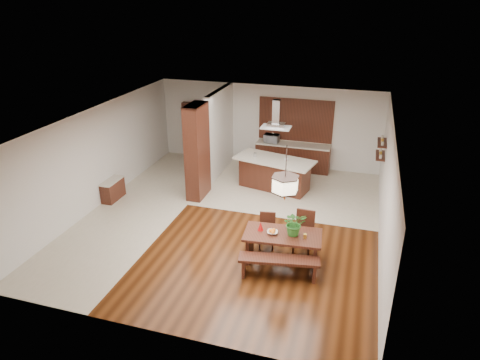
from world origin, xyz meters
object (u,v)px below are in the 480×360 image
(kitchen_island, at_px, (274,173))
(hallway_console, at_px, (113,190))
(dining_table, at_px, (282,241))
(island_cup, at_px, (286,160))
(dining_chair_left, at_px, (267,231))
(foliage_plant, at_px, (294,223))
(fruit_bowl, at_px, (272,232))
(range_hood, at_px, (276,114))
(pendant_lantern, at_px, (286,174))
(dining_bench, at_px, (279,268))
(dining_chair_right, at_px, (303,232))
(microwave, at_px, (272,138))

(kitchen_island, bearing_deg, hallway_console, -141.17)
(dining_table, relative_size, island_cup, 14.88)
(dining_chair_left, xyz_separation_m, foliage_plant, (0.74, -0.46, 0.59))
(hallway_console, distance_m, fruit_bowl, 5.68)
(kitchen_island, bearing_deg, range_hood, 102.95)
(dining_chair_left, bearing_deg, foliage_plant, -40.83)
(pendant_lantern, relative_size, foliage_plant, 2.25)
(dining_bench, xyz_separation_m, pendant_lantern, (-0.06, 0.64, 2.00))
(dining_chair_left, xyz_separation_m, island_cup, (-0.20, 3.35, 0.63))
(dining_chair_right, relative_size, kitchen_island, 0.39)
(dining_chair_right, relative_size, fruit_bowl, 4.17)
(dining_bench, bearing_deg, kitchen_island, 103.71)
(island_cup, bearing_deg, dining_bench, -80.59)
(hallway_console, distance_m, foliage_plant, 6.14)
(fruit_bowl, height_order, range_hood, range_hood)
(dining_table, xyz_separation_m, dining_chair_right, (0.40, 0.58, -0.03))
(dining_chair_right, bearing_deg, island_cup, 110.68)
(foliage_plant, bearing_deg, dining_chair_right, 74.53)
(dining_bench, xyz_separation_m, island_cup, (-0.75, 4.50, 0.82))
(foliage_plant, xyz_separation_m, microwave, (-1.82, 5.67, 0.06))
(foliage_plant, relative_size, microwave, 1.13)
(dining_chair_left, bearing_deg, microwave, 92.64)
(dining_bench, height_order, dining_chair_right, dining_chair_right)
(dining_chair_right, relative_size, island_cup, 8.31)
(dining_table, distance_m, fruit_bowl, 0.33)
(microwave, bearing_deg, dining_chair_right, -64.72)
(dining_table, xyz_separation_m, dining_bench, (0.06, -0.64, -0.29))
(foliage_plant, bearing_deg, fruit_bowl, -168.51)
(dining_chair_left, xyz_separation_m, kitchen_island, (-0.58, 3.46, 0.08))
(dining_chair_right, xyz_separation_m, pendant_lantern, (-0.40, -0.58, 1.73))
(dining_chair_right, height_order, kitchen_island, dining_chair_right)
(island_cup, relative_size, microwave, 0.24)
(range_hood, xyz_separation_m, island_cup, (0.38, -0.11, -1.39))
(foliage_plant, distance_m, microwave, 5.96)
(range_hood, relative_size, island_cup, 7.25)
(range_hood, bearing_deg, dining_chair_left, -80.55)
(pendant_lantern, relative_size, island_cup, 10.55)
(fruit_bowl, bearing_deg, microwave, 103.07)
(dining_chair_right, xyz_separation_m, island_cup, (-1.08, 3.28, 0.56))
(hallway_console, distance_m, dining_chair_left, 5.27)
(kitchen_island, height_order, microwave, microwave)
(dining_chair_left, distance_m, kitchen_island, 3.51)
(foliage_plant, relative_size, island_cup, 4.69)
(dining_chair_right, height_order, island_cup, island_cup)
(pendant_lantern, xyz_separation_m, foliage_plant, (0.25, 0.05, -1.21))
(range_hood, bearing_deg, pendant_lantern, -74.95)
(dining_table, relative_size, pendant_lantern, 1.41)
(pendant_lantern, height_order, microwave, pendant_lantern)
(pendant_lantern, distance_m, kitchen_island, 4.45)
(dining_bench, distance_m, range_hood, 5.23)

